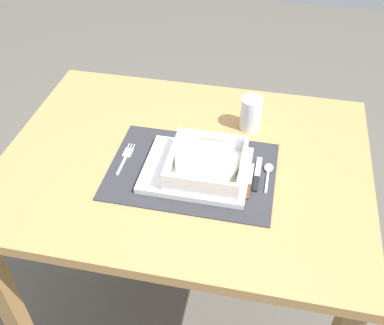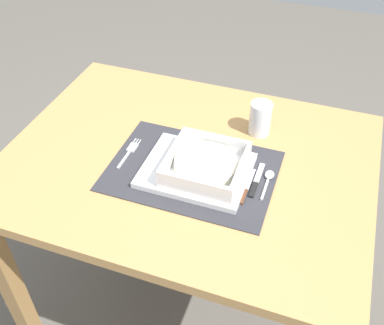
% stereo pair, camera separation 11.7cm
% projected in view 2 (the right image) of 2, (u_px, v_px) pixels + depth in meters
% --- Properties ---
extents(ground_plane, '(6.00, 6.00, 0.00)m').
position_uv_depth(ground_plane, '(189.00, 308.00, 1.73)').
color(ground_plane, '#59544C').
extents(dining_table, '(0.98, 0.75, 0.75)m').
position_uv_depth(dining_table, '(188.00, 187.00, 1.30)').
color(dining_table, '#B2844C').
rests_on(dining_table, ground).
extents(placemat, '(0.43, 0.31, 0.00)m').
position_uv_depth(placemat, '(192.00, 171.00, 1.19)').
color(placemat, '#2D2D33').
rests_on(placemat, dining_table).
extents(serving_plate, '(0.27, 0.22, 0.02)m').
position_uv_depth(serving_plate, '(196.00, 170.00, 1.18)').
color(serving_plate, white).
rests_on(serving_plate, placemat).
extents(porridge_bowl, '(0.19, 0.19, 0.05)m').
position_uv_depth(porridge_bowl, '(206.00, 166.00, 1.15)').
color(porridge_bowl, white).
rests_on(porridge_bowl, serving_plate).
extents(fork, '(0.02, 0.13, 0.00)m').
position_uv_depth(fork, '(130.00, 151.00, 1.24)').
color(fork, silver).
rests_on(fork, placemat).
extents(spoon, '(0.02, 0.11, 0.01)m').
position_uv_depth(spoon, '(269.00, 177.00, 1.16)').
color(spoon, silver).
rests_on(spoon, placemat).
extents(butter_knife, '(0.01, 0.13, 0.01)m').
position_uv_depth(butter_knife, '(256.00, 182.00, 1.15)').
color(butter_knife, black).
rests_on(butter_knife, placemat).
extents(bread_knife, '(0.01, 0.13, 0.01)m').
position_uv_depth(bread_knife, '(246.00, 188.00, 1.13)').
color(bread_knife, '#59331E').
rests_on(bread_knife, placemat).
extents(drinking_glass, '(0.06, 0.06, 0.10)m').
position_uv_depth(drinking_glass, '(260.00, 120.00, 1.28)').
color(drinking_glass, white).
rests_on(drinking_glass, dining_table).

